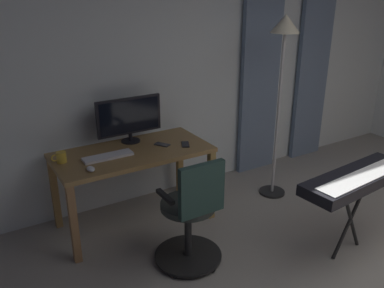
# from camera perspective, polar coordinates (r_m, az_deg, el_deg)

# --- Properties ---
(back_room_partition) EXTENTS (5.71, 0.10, 2.65)m
(back_room_partition) POSITION_cam_1_polar(r_m,az_deg,el_deg) (4.60, 4.62, 11.21)
(back_room_partition) COLOR silver
(back_room_partition) RESTS_ON ground
(curtain_left_panel) EXTENTS (0.50, 0.06, 2.25)m
(curtain_left_panel) POSITION_cam_1_polar(r_m,az_deg,el_deg) (5.41, 16.62, 9.76)
(curtain_left_panel) COLOR slate
(curtain_left_panel) RESTS_ON ground
(curtain_right_panel) EXTENTS (0.53, 0.06, 2.25)m
(curtain_right_panel) POSITION_cam_1_polar(r_m,az_deg,el_deg) (4.82, 9.56, 9.01)
(curtain_right_panel) COLOR slate
(curtain_right_panel) RESTS_ON ground
(desk) EXTENTS (1.40, 0.69, 0.74)m
(desk) POSITION_cam_1_polar(r_m,az_deg,el_deg) (3.73, -8.34, -2.31)
(desk) COLOR olive
(desk) RESTS_ON ground
(office_chair) EXTENTS (0.56, 0.56, 0.95)m
(office_chair) POSITION_cam_1_polar(r_m,az_deg,el_deg) (3.23, -0.04, -10.16)
(office_chair) COLOR black
(office_chair) RESTS_ON ground
(computer_monitor) EXTENTS (0.64, 0.18, 0.43)m
(computer_monitor) POSITION_cam_1_polar(r_m,az_deg,el_deg) (3.84, -8.84, 3.74)
(computer_monitor) COLOR black
(computer_monitor) RESTS_ON desk
(computer_keyboard) EXTENTS (0.44, 0.13, 0.02)m
(computer_keyboard) POSITION_cam_1_polar(r_m,az_deg,el_deg) (3.58, -11.76, -1.73)
(computer_keyboard) COLOR silver
(computer_keyboard) RESTS_ON desk
(computer_mouse) EXTENTS (0.06, 0.10, 0.04)m
(computer_mouse) POSITION_cam_1_polar(r_m,az_deg,el_deg) (3.35, -14.11, -3.43)
(computer_mouse) COLOR white
(computer_mouse) RESTS_ON desk
(cell_phone_by_monitor) EXTENTS (0.12, 0.16, 0.01)m
(cell_phone_by_monitor) POSITION_cam_1_polar(r_m,az_deg,el_deg) (3.79, -0.94, -0.05)
(cell_phone_by_monitor) COLOR black
(cell_phone_by_monitor) RESTS_ON desk
(cell_phone_face_up) EXTENTS (0.13, 0.16, 0.01)m
(cell_phone_face_up) POSITION_cam_1_polar(r_m,az_deg,el_deg) (3.79, -4.24, -0.07)
(cell_phone_face_up) COLOR #333338
(cell_phone_face_up) RESTS_ON desk
(mug_coffee) EXTENTS (0.13, 0.08, 0.09)m
(mug_coffee) POSITION_cam_1_polar(r_m,az_deg,el_deg) (3.57, -18.01, -1.79)
(mug_coffee) COLOR gold
(mug_coffee) RESTS_ON desk
(piano_keyboard) EXTENTS (1.11, 0.41, 0.75)m
(piano_keyboard) POSITION_cam_1_polar(r_m,az_deg,el_deg) (3.50, 22.28, -4.75)
(piano_keyboard) COLOR black
(piano_keyboard) RESTS_ON ground
(floor_lamp) EXTENTS (0.28, 0.28, 1.89)m
(floor_lamp) POSITION_cam_1_polar(r_m,az_deg,el_deg) (4.11, 12.74, 12.33)
(floor_lamp) COLOR black
(floor_lamp) RESTS_ON ground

